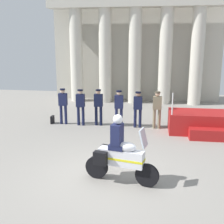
{
  "coord_description": "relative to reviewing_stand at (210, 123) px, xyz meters",
  "views": [
    {
      "loc": [
        1.28,
        -7.55,
        3.74
      ],
      "look_at": [
        -0.15,
        2.38,
        1.31
      ],
      "focal_mm": 46.49,
      "sensor_mm": 36.0,
      "label": 1
    }
  ],
  "objects": [
    {
      "name": "ground_plane",
      "position": [
        -3.66,
        -4.58,
        -0.42
      ],
      "size": [
        28.0,
        28.0,
        0.0
      ],
      "primitive_type": "plane",
      "color": "gray"
    },
    {
      "name": "reviewing_stand",
      "position": [
        0.0,
        0.0,
        0.0
      ],
      "size": [
        3.36,
        1.97,
        1.78
      ],
      "color": "#A51919",
      "rests_on": "ground_plane"
    },
    {
      "name": "officer_in_row_0",
      "position": [
        -6.48,
        0.5,
        0.56
      ],
      "size": [
        0.38,
        0.24,
        1.66
      ],
      "rotation": [
        0.0,
        0.0,
        3.15
      ],
      "color": "#191E42",
      "rests_on": "ground_plane"
    },
    {
      "name": "officer_in_row_5",
      "position": [
        -2.19,
        0.39,
        0.56
      ],
      "size": [
        0.38,
        0.24,
        1.65
      ],
      "rotation": [
        0.0,
        0.0,
        3.15
      ],
      "color": "#7A7056",
      "rests_on": "ground_plane"
    },
    {
      "name": "colonnade_backdrop",
      "position": [
        -3.57,
        6.4,
        3.1
      ],
      "size": [
        10.68,
        1.63,
        6.91
      ],
      "color": "beige",
      "rests_on": "ground_plane"
    },
    {
      "name": "officer_in_row_2",
      "position": [
        -4.82,
        0.51,
        0.57
      ],
      "size": [
        0.38,
        0.24,
        1.67
      ],
      "rotation": [
        0.0,
        0.0,
        3.15
      ],
      "color": "black",
      "rests_on": "ground_plane"
    },
    {
      "name": "briefcase_on_ground",
      "position": [
        -7.04,
        0.5,
        -0.24
      ],
      "size": [
        0.1,
        0.32,
        0.36
      ],
      "primitive_type": "cube",
      "color": "black",
      "rests_on": "ground_plane"
    },
    {
      "name": "officer_in_row_4",
      "position": [
        -3.03,
        0.42,
        0.54
      ],
      "size": [
        0.38,
        0.24,
        1.62
      ],
      "rotation": [
        0.0,
        0.0,
        3.15
      ],
      "color": "#141938",
      "rests_on": "ground_plane"
    },
    {
      "name": "officer_in_row_3",
      "position": [
        -3.88,
        0.49,
        0.55
      ],
      "size": [
        0.38,
        0.24,
        1.64
      ],
      "rotation": [
        0.0,
        0.0,
        3.15
      ],
      "color": "#191E42",
      "rests_on": "ground_plane"
    },
    {
      "name": "motorcycle_with_rider",
      "position": [
        -3.24,
        -4.87,
        0.37
      ],
      "size": [
        2.06,
        0.84,
        1.9
      ],
      "rotation": [
        0.0,
        0.0,
        -0.23
      ],
      "color": "black",
      "rests_on": "ground_plane"
    },
    {
      "name": "officer_in_row_1",
      "position": [
        -5.63,
        0.4,
        0.56
      ],
      "size": [
        0.38,
        0.24,
        1.66
      ],
      "rotation": [
        0.0,
        0.0,
        3.15
      ],
      "color": "#141938",
      "rests_on": "ground_plane"
    }
  ]
}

